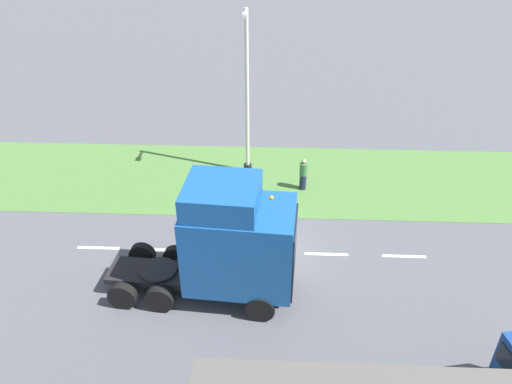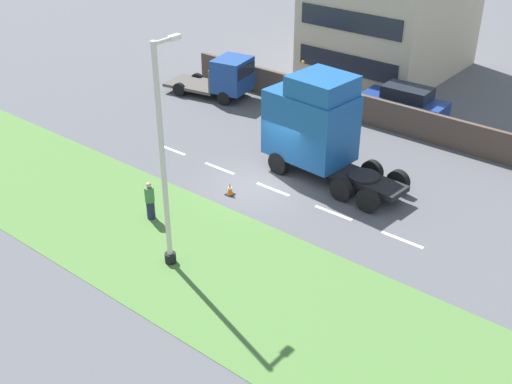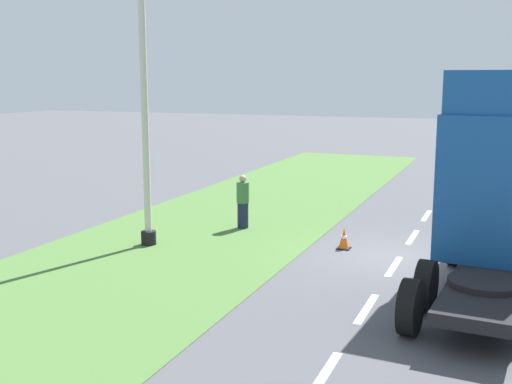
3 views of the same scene
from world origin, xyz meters
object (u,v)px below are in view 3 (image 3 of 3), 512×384
Objects in this scene: lamp_post at (146,110)px; traffic_cone_lead at (344,239)px; pedestrian at (243,203)px; lorry_cab at (505,180)px.

lamp_post reaches higher than traffic_cone_lead.
lamp_post is at bearing -119.72° from pedestrian.
pedestrian is at bearing 160.88° from traffic_cone_lead.
pedestrian is at bearing 163.74° from lorry_cab.
lorry_cab is 8.22m from pedestrian.
pedestrian reaches higher than traffic_cone_lead.
pedestrian is at bearing 60.28° from lamp_post.
lorry_cab is at bearing -20.69° from pedestrian.
traffic_cone_lead is (-4.02, 1.63, -2.12)m from lorry_cab.
lorry_cab is 0.85× the size of lamp_post.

